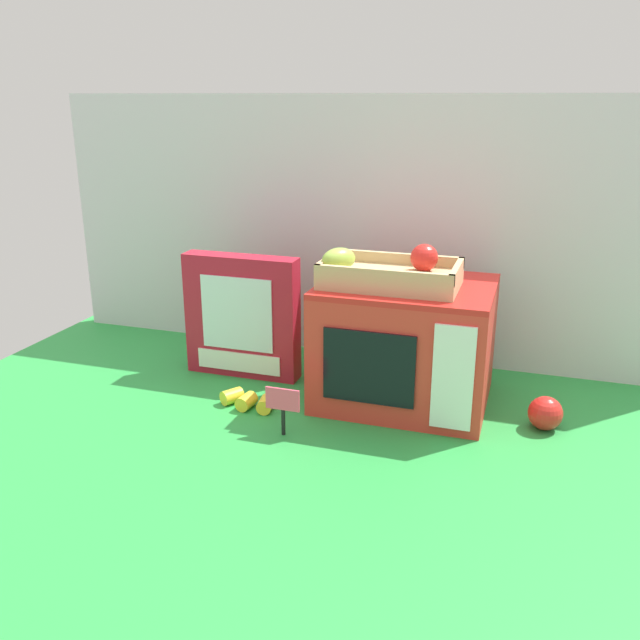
{
  "coord_description": "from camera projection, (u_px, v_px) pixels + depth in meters",
  "views": [
    {
      "loc": [
        0.42,
        -1.35,
        0.64
      ],
      "look_at": [
        -0.03,
        0.03,
        0.16
      ],
      "focal_mm": 38.01,
      "sensor_mm": 36.0,
      "label": 1
    }
  ],
  "objects": [
    {
      "name": "toy_microwave",
      "position": [
        405.0,
        343.0,
        1.46
      ],
      "size": [
        0.36,
        0.3,
        0.27
      ],
      "color": "red",
      "rests_on": "ground"
    },
    {
      "name": "loose_toy_apple",
      "position": [
        545.0,
        413.0,
        1.36
      ],
      "size": [
        0.07,
        0.07,
        0.07
      ],
      "primitive_type": "sphere",
      "color": "red",
      "rests_on": "ground"
    },
    {
      "name": "ground_plane",
      "position": [
        327.0,
        391.0,
        1.54
      ],
      "size": [
        1.7,
        1.7,
        0.0
      ],
      "primitive_type": "plane",
      "color": "green",
      "rests_on": "ground"
    },
    {
      "name": "cookie_set_box",
      "position": [
        242.0,
        317.0,
        1.6
      ],
      "size": [
        0.28,
        0.06,
        0.29
      ],
      "color": "#B2192D",
      "rests_on": "ground"
    },
    {
      "name": "display_back_panel",
      "position": [
        360.0,
        230.0,
        1.69
      ],
      "size": [
        1.61,
        0.03,
        0.65
      ],
      "primitive_type": "cube",
      "color": "silver",
      "rests_on": "ground"
    },
    {
      "name": "price_sign",
      "position": [
        283.0,
        404.0,
        1.32
      ],
      "size": [
        0.07,
        0.01,
        0.1
      ],
      "color": "black",
      "rests_on": "ground"
    },
    {
      "name": "loose_toy_banana",
      "position": [
        248.0,
        401.0,
        1.46
      ],
      "size": [
        0.13,
        0.07,
        0.03
      ],
      "color": "yellow",
      "rests_on": "ground"
    },
    {
      "name": "food_groups_crate",
      "position": [
        389.0,
        274.0,
        1.4
      ],
      "size": [
        0.29,
        0.16,
        0.09
      ],
      "color": "tan",
      "rests_on": "toy_microwave"
    }
  ]
}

